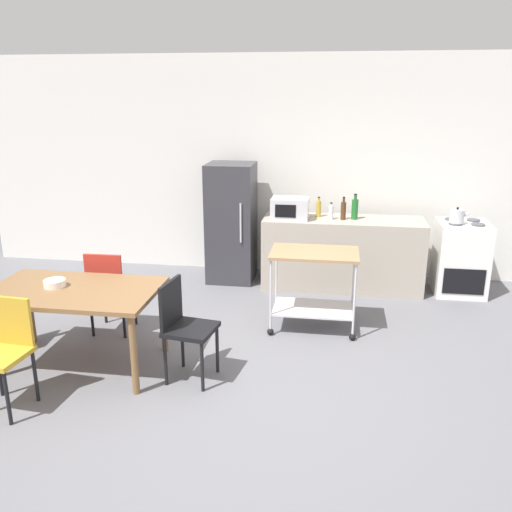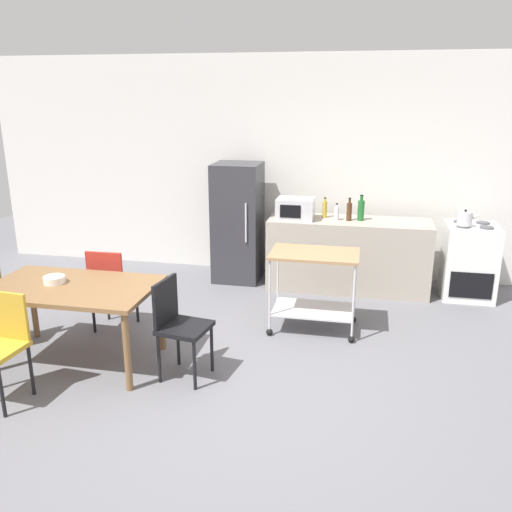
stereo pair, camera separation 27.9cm
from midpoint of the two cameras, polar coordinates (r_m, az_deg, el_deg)
name	(u,v)px [view 1 (the left image)]	position (r m, az deg, el deg)	size (l,w,h in m)	color
ground_plane	(235,385)	(4.78, -3.99, -13.49)	(12.00, 12.00, 0.00)	slate
back_wall	(278,167)	(7.33, 1.24, 9.43)	(8.40, 0.12, 2.90)	silver
kitchen_counter	(342,253)	(6.90, 7.97, 0.26)	(2.00, 0.64, 0.90)	#A89E8E
dining_table	(74,297)	(5.11, -20.30, -4.15)	(1.50, 0.90, 0.75)	brown
chair_mustard	(3,347)	(4.74, -26.79, -8.60)	(0.43, 0.43, 0.89)	gold
chair_red	(109,286)	(5.74, -16.66, -3.09)	(0.41, 0.41, 0.89)	#B72D23
chair_black	(184,323)	(4.71, -9.38, -7.07)	(0.46, 0.46, 0.89)	black
stove_oven	(460,258)	(7.06, 19.82, -0.20)	(0.60, 0.61, 0.92)	white
refrigerator	(231,223)	(7.07, -3.75, 3.53)	(0.60, 0.63, 1.55)	#333338
kitchen_cart	(314,277)	(5.62, 4.73, -2.25)	(0.91, 0.57, 0.85)	#A37A51
microwave	(290,208)	(6.72, 2.43, 5.08)	(0.46, 0.35, 0.26)	silver
bottle_soda	(319,208)	(6.85, 5.50, 5.05)	(0.06, 0.06, 0.25)	gold
bottle_soy_sauce	(331,212)	(6.72, 6.78, 4.62)	(0.06, 0.06, 0.21)	silver
bottle_olive_oil	(343,210)	(6.73, 8.08, 4.83)	(0.06, 0.06, 0.28)	#4C2D19
bottle_vinegar	(355,209)	(6.76, 9.28, 4.97)	(0.08, 0.08, 0.32)	#1E6628
fruit_bowl	(55,283)	(5.18, -22.03, -2.71)	(0.19, 0.19, 0.07)	white
kettle	(457,216)	(6.81, 19.45, 4.01)	(0.24, 0.17, 0.19)	silver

